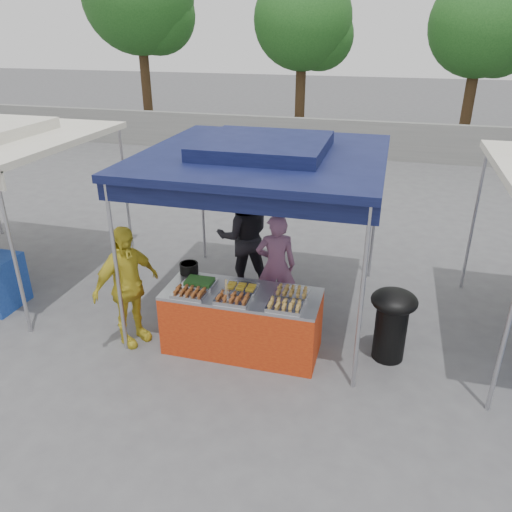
% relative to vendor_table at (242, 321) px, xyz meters
% --- Properties ---
extents(ground_plane, '(80.00, 80.00, 0.00)m').
position_rel_vendor_table_xyz_m(ground_plane, '(0.00, 0.10, -0.43)').
color(ground_plane, '#535356').
extents(back_wall, '(40.00, 0.25, 1.20)m').
position_rel_vendor_table_xyz_m(back_wall, '(0.00, 11.10, 0.17)').
color(back_wall, slate).
rests_on(back_wall, ground_plane).
extents(main_canopy, '(3.20, 3.20, 2.57)m').
position_rel_vendor_table_xyz_m(main_canopy, '(0.00, 1.07, 1.94)').
color(main_canopy, '#AEAEB5').
rests_on(main_canopy, ground_plane).
extents(tree_0, '(4.01, 4.01, 6.90)m').
position_rel_vendor_table_xyz_m(tree_0, '(-7.55, 13.05, 4.30)').
color(tree_0, '#3C2917').
rests_on(tree_0, ground_plane).
extents(tree_1, '(3.45, 3.38, 5.81)m').
position_rel_vendor_table_xyz_m(tree_1, '(-1.62, 13.46, 3.55)').
color(tree_1, '#3C2917').
rests_on(tree_1, ground_plane).
extents(tree_2, '(3.35, 3.26, 5.61)m').
position_rel_vendor_table_xyz_m(tree_2, '(4.12, 13.25, 3.41)').
color(tree_2, '#3C2917').
rests_on(tree_2, ground_plane).
extents(vendor_table, '(2.00, 0.80, 0.85)m').
position_rel_vendor_table_xyz_m(vendor_table, '(0.00, 0.00, 0.00)').
color(vendor_table, '#B43010').
rests_on(vendor_table, ground_plane).
extents(food_tray_fl, '(0.42, 0.30, 0.07)m').
position_rel_vendor_table_xyz_m(food_tray_fl, '(-0.61, -0.24, 0.46)').
color(food_tray_fl, '#BABABE').
rests_on(food_tray_fl, vendor_table).
extents(food_tray_fm, '(0.42, 0.30, 0.07)m').
position_rel_vendor_table_xyz_m(food_tray_fm, '(-0.04, -0.24, 0.46)').
color(food_tray_fm, '#BABABE').
rests_on(food_tray_fm, vendor_table).
extents(food_tray_fr, '(0.42, 0.30, 0.07)m').
position_rel_vendor_table_xyz_m(food_tray_fr, '(0.61, -0.24, 0.46)').
color(food_tray_fr, '#BABABE').
rests_on(food_tray_fr, vendor_table).
extents(food_tray_bl, '(0.42, 0.30, 0.07)m').
position_rel_vendor_table_xyz_m(food_tray_bl, '(-0.59, 0.06, 0.46)').
color(food_tray_bl, '#BABABE').
rests_on(food_tray_bl, vendor_table).
extents(food_tray_bm, '(0.42, 0.30, 0.07)m').
position_rel_vendor_table_xyz_m(food_tray_bm, '(-0.03, 0.06, 0.46)').
color(food_tray_bm, '#BABABE').
rests_on(food_tray_bm, vendor_table).
extents(food_tray_br, '(0.42, 0.30, 0.07)m').
position_rel_vendor_table_xyz_m(food_tray_br, '(0.63, 0.11, 0.46)').
color(food_tray_br, '#BABABE').
rests_on(food_tray_br, vendor_table).
extents(cooking_pot, '(0.25, 0.25, 0.15)m').
position_rel_vendor_table_xyz_m(cooking_pot, '(-0.85, 0.34, 0.50)').
color(cooking_pot, black).
rests_on(cooking_pot, vendor_table).
extents(skewer_cup, '(0.08, 0.08, 0.10)m').
position_rel_vendor_table_xyz_m(skewer_cup, '(-0.13, -0.22, 0.47)').
color(skewer_cup, '#AEAEB5').
rests_on(skewer_cup, vendor_table).
extents(wok_burner, '(0.58, 0.58, 0.98)m').
position_rel_vendor_table_xyz_m(wok_burner, '(1.88, 0.31, 0.15)').
color(wok_burner, black).
rests_on(wok_burner, ground_plane).
extents(crate_left, '(0.45, 0.31, 0.27)m').
position_rel_vendor_table_xyz_m(crate_left, '(-0.40, 0.56, -0.29)').
color(crate_left, '#122A97').
rests_on(crate_left, ground_plane).
extents(crate_right, '(0.48, 0.33, 0.29)m').
position_rel_vendor_table_xyz_m(crate_right, '(0.24, 0.66, -0.28)').
color(crate_right, '#122A97').
rests_on(crate_right, ground_plane).
extents(crate_stacked, '(0.45, 0.32, 0.27)m').
position_rel_vendor_table_xyz_m(crate_stacked, '(0.24, 0.66, -0.00)').
color(crate_stacked, '#122A97').
rests_on(crate_stacked, crate_right).
extents(vendor_woman, '(0.66, 0.53, 1.58)m').
position_rel_vendor_table_xyz_m(vendor_woman, '(0.22, 0.99, 0.36)').
color(vendor_woman, '#7F5172').
rests_on(vendor_woman, ground_plane).
extents(helper_man, '(1.06, 0.96, 1.78)m').
position_rel_vendor_table_xyz_m(helper_man, '(-0.47, 1.70, 0.47)').
color(helper_man, black).
rests_on(helper_man, ground_plane).
extents(customer_person, '(0.81, 1.06, 1.67)m').
position_rel_vendor_table_xyz_m(customer_person, '(-1.50, -0.21, 0.41)').
color(customer_person, gold).
rests_on(customer_person, ground_plane).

